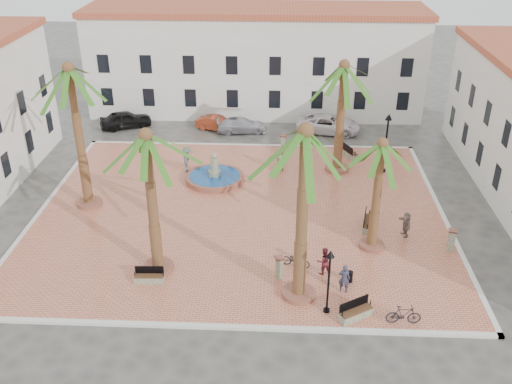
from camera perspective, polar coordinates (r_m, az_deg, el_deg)
ground at (r=37.03m, az=-1.55°, el=-2.15°), size 120.00×120.00×0.00m
plaza at (r=37.00m, az=-1.55°, el=-2.05°), size 26.00×22.00×0.15m
kerb_n at (r=46.83m, az=-0.59°, el=4.68°), size 26.30×0.30×0.16m
kerb_s at (r=28.04m, az=-3.19°, el=-13.32°), size 26.30×0.30×0.16m
kerb_e at (r=38.37m, az=18.22°, el=-2.40°), size 0.30×22.30×0.16m
kerb_w at (r=40.03m, az=-20.45°, el=-1.48°), size 0.30×22.30×0.16m
building_north at (r=53.81m, az=-0.06°, el=13.07°), size 30.40×7.40×9.50m
fountain at (r=40.85m, az=-4.15°, el=1.52°), size 4.15×4.15×2.14m
palm_nw at (r=36.23m, az=-18.04°, el=10.27°), size 5.42×5.42×9.57m
palm_sw at (r=28.64m, az=-10.83°, el=3.95°), size 5.39×5.39×8.27m
palm_s at (r=25.65m, az=4.91°, el=4.10°), size 5.64×5.64×9.45m
palm_e at (r=31.40m, az=12.41°, el=3.46°), size 4.80×4.80×6.85m
palm_ne at (r=40.41m, az=8.73°, el=11.16°), size 5.78×5.78×8.30m
bench_s at (r=31.06m, az=-10.61°, el=-8.43°), size 1.63×0.55×0.85m
bench_se at (r=28.66m, az=9.95°, el=-11.83°), size 1.83×1.42×0.95m
bench_e at (r=35.77m, az=11.11°, el=-3.11°), size 0.93×1.94×0.98m
bench_ne at (r=45.15m, az=9.20°, el=3.90°), size 1.40×2.05×1.05m
lamppost_s at (r=27.50m, az=7.35°, el=-7.84°), size 0.39×0.39×3.60m
lamppost_e at (r=42.05m, az=12.97°, el=5.77°), size 0.49×0.49×4.50m
bollard_se at (r=30.59m, az=2.34°, el=-7.49°), size 0.57×0.57×1.33m
bollard_n at (r=45.35m, az=2.77°, el=4.93°), size 0.59×0.59×1.39m
bollard_e at (r=34.60m, az=18.95°, el=-4.53°), size 0.60×0.60×1.37m
litter_bin at (r=30.90m, az=9.36°, el=-8.35°), size 0.32×0.32×0.62m
cyclist_a at (r=29.86m, az=8.82°, el=-8.54°), size 0.66×0.50×1.63m
bicycle_a at (r=31.63m, az=4.00°, el=-6.80°), size 1.70×1.01×0.84m
cyclist_b at (r=31.02m, az=6.79°, el=-6.88°), size 0.91×0.80×1.60m
bicycle_b at (r=28.65m, az=14.55°, el=-11.80°), size 1.70×0.50×1.02m
pedestrian_fountain_a at (r=42.13m, az=2.40°, el=3.30°), size 1.01×0.93×1.74m
pedestrian_fountain_b at (r=42.01m, az=4.97°, el=3.28°), size 1.20×1.03×1.93m
pedestrian_north at (r=42.09m, az=-6.90°, el=3.24°), size 0.86×1.33×1.95m
pedestrian_east at (r=35.19m, az=14.76°, el=-3.14°), size 0.74×1.52×1.57m
car_black at (r=51.75m, az=-12.90°, el=7.08°), size 4.77×3.39×1.51m
car_red at (r=50.09m, az=-3.89°, el=6.87°), size 3.99×2.40×1.24m
car_silver at (r=49.54m, az=-1.43°, el=6.70°), size 4.56×2.31×1.27m
car_white at (r=49.79m, az=7.23°, el=6.75°), size 5.74×3.20×1.52m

